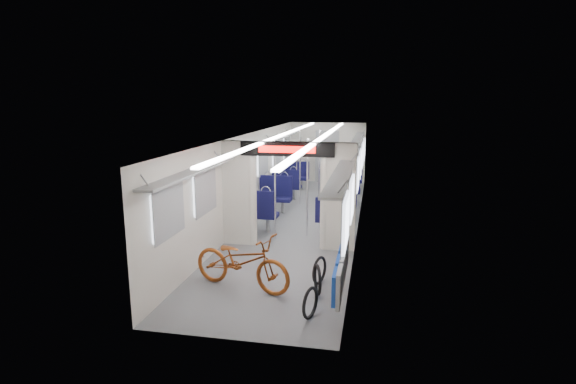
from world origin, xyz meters
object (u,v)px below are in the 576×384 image
object	(u,v)px
seat_bay_far_left	(292,178)
stanchion_far_left	(300,167)
seat_bay_near_right	(338,207)
flip_bench	(342,266)
bike_hoop_c	(319,272)
stanchion_near_left	(275,190)
seat_bay_far_right	(347,180)
stanchion_far_right	(319,170)
seat_bay_near_left	(267,200)
stanchion_near_right	(307,188)
bicycle	(242,261)
bike_hoop_b	(317,281)
bike_hoop_a	(310,304)

from	to	relation	value
seat_bay_far_left	stanchion_far_left	world-z (taller)	stanchion_far_left
seat_bay_near_right	flip_bench	bearing A→B (deg)	-84.35
bike_hoop_c	stanchion_far_left	distance (m)	6.20
flip_bench	stanchion_near_left	distance (m)	3.49
seat_bay_far_right	stanchion_far_right	size ratio (longest dim) A/B	1.00
seat_bay_near_left	seat_bay_far_right	distance (m)	3.84
stanchion_near_left	seat_bay_far_right	bearing A→B (deg)	74.67
stanchion_near_right	stanchion_far_left	bearing A→B (deg)	102.38
bicycle	seat_bay_near_right	size ratio (longest dim) A/B	0.96
bike_hoop_b	bike_hoop_c	distance (m)	0.43
bicycle	flip_bench	bearing A→B (deg)	-78.82
bicycle	bike_hoop_b	distance (m)	1.32
bike_hoop_b	stanchion_near_right	bearing A→B (deg)	101.61
seat_bay_near_right	seat_bay_far_right	xyz separation A→B (m)	(0.00, 3.56, 0.05)
flip_bench	stanchion_far_left	bearing A→B (deg)	105.05
seat_bay_near_left	seat_bay_far_right	xyz separation A→B (m)	(1.87, 3.35, 0.00)
seat_bay_far_left	stanchion_near_left	world-z (taller)	stanchion_near_left
bike_hoop_a	bike_hoop_c	bearing A→B (deg)	90.99
flip_bench	stanchion_near_right	world-z (taller)	stanchion_near_right
stanchion_near_left	stanchion_far_left	bearing A→B (deg)	90.35
bike_hoop_b	stanchion_far_right	bearing A→B (deg)	96.91
seat_bay_near_right	bike_hoop_a	bearing A→B (deg)	-89.78
seat_bay_near_right	stanchion_far_right	size ratio (longest dim) A/B	0.84
seat_bay_far_right	stanchion_far_right	distance (m)	1.88
bike_hoop_a	seat_bay_far_left	distance (m)	8.91
bike_hoop_a	bike_hoop_b	xyz separation A→B (m)	(-0.00, 0.84, 0.02)
bike_hoop_c	seat_bay_far_left	distance (m)	7.66
flip_bench	stanchion_far_right	distance (m)	6.28
bike_hoop_c	stanchion_near_right	size ratio (longest dim) A/B	0.22
bicycle	seat_bay_near_left	distance (m)	4.33
flip_bench	seat_bay_near_right	distance (m)	4.26
stanchion_far_right	seat_bay_near_left	bearing A→B (deg)	-124.14
seat_bay_far_right	stanchion_near_right	world-z (taller)	stanchion_near_right
bike_hoop_a	seat_bay_far_left	world-z (taller)	seat_bay_far_left
bike_hoop_c	flip_bench	bearing A→B (deg)	-54.01
bike_hoop_a	stanchion_far_left	distance (m)	7.44
bike_hoop_a	stanchion_far_left	world-z (taller)	stanchion_far_left
bike_hoop_b	seat_bay_near_left	distance (m)	4.70
seat_bay_far_left	stanchion_near_left	distance (m)	5.10
bicycle	stanchion_far_right	world-z (taller)	stanchion_far_right
bike_hoop_b	stanchion_far_left	xyz separation A→B (m)	(-1.36, 6.41, 0.91)
stanchion_far_left	bike_hoop_c	bearing A→B (deg)	-77.35
bike_hoop_a	stanchion_far_left	xyz separation A→B (m)	(-1.36, 7.26, 0.93)
stanchion_far_left	seat_bay_far_right	bearing A→B (deg)	42.58
bike_hoop_a	bike_hoop_c	xyz separation A→B (m)	(-0.02, 1.28, 0.01)
bike_hoop_a	stanchion_near_left	xyz separation A→B (m)	(-1.34, 3.67, 0.93)
stanchion_near_left	stanchion_far_left	size ratio (longest dim) A/B	1.00
stanchion_near_left	stanchion_far_right	size ratio (longest dim) A/B	1.00
bike_hoop_b	seat_bay_near_right	size ratio (longest dim) A/B	0.27
seat_bay_near_right	stanchion_far_right	bearing A→B (deg)	110.30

